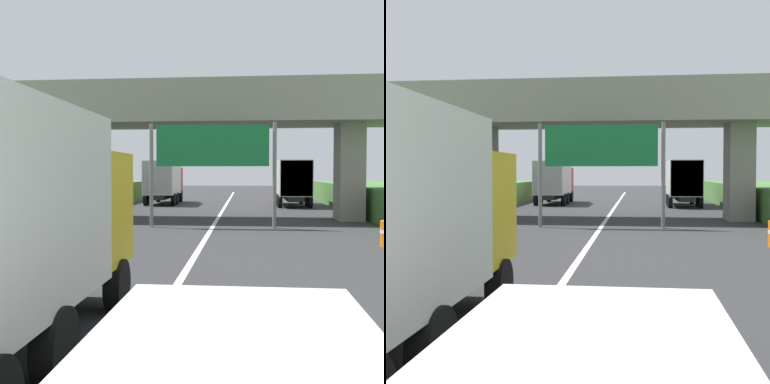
# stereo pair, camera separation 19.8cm
# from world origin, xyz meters

# --- Properties ---
(lane_centre_stripe) EXTENTS (0.20, 88.17, 0.01)m
(lane_centre_stripe) POSITION_xyz_m (0.00, 24.08, 0.00)
(lane_centre_stripe) COLOR white
(lane_centre_stripe) RESTS_ON ground
(overpass_bridge) EXTENTS (40.00, 4.80, 7.35)m
(overpass_bridge) POSITION_xyz_m (0.00, 30.11, 5.49)
(overpass_bridge) COLOR gray
(overpass_bridge) RESTS_ON ground
(overhead_highway_sign) EXTENTS (5.88, 0.18, 4.85)m
(overhead_highway_sign) POSITION_xyz_m (0.00, 25.56, 3.52)
(overhead_highway_sign) COLOR slate
(overhead_highway_sign) RESTS_ON ground
(truck_red) EXTENTS (2.44, 7.30, 3.44)m
(truck_red) POSITION_xyz_m (-5.04, 43.10, 1.93)
(truck_red) COLOR black
(truck_red) RESTS_ON ground
(truck_orange) EXTENTS (2.44, 7.30, 3.44)m
(truck_orange) POSITION_xyz_m (5.07, 41.61, 1.93)
(truck_orange) COLOR black
(truck_orange) RESTS_ON ground
(truck_silver) EXTENTS (2.44, 7.30, 3.44)m
(truck_silver) POSITION_xyz_m (-5.01, 15.06, 1.93)
(truck_silver) COLOR black
(truck_silver) RESTS_ON ground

